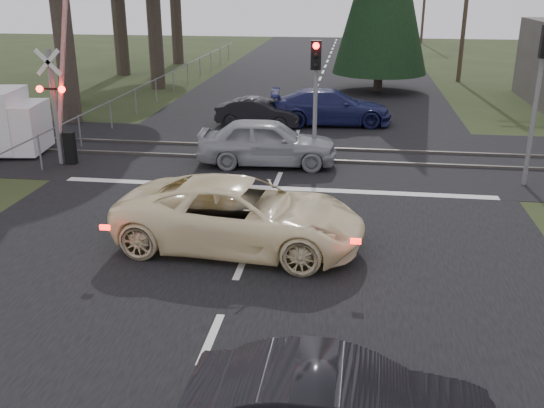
% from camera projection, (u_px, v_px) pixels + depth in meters
% --- Properties ---
extents(ground, '(120.00, 120.00, 0.00)m').
position_uv_depth(ground, '(211.00, 339.00, 10.52)').
color(ground, '#253217').
rests_on(ground, ground).
extents(road, '(14.00, 100.00, 0.01)m').
position_uv_depth(road, '(281.00, 171.00, 19.81)').
color(road, black).
rests_on(road, ground).
extents(rail_corridor, '(120.00, 8.00, 0.01)m').
position_uv_depth(rail_corridor, '(288.00, 154.00, 21.67)').
color(rail_corridor, black).
rests_on(rail_corridor, ground).
extents(stop_line, '(13.00, 0.35, 0.00)m').
position_uv_depth(stop_line, '(274.00, 188.00, 18.14)').
color(stop_line, silver).
rests_on(stop_line, ground).
extents(rail_near, '(120.00, 0.12, 0.10)m').
position_uv_depth(rail_near, '(286.00, 159.00, 20.91)').
color(rail_near, '#59544C').
rests_on(rail_near, ground).
extents(rail_far, '(120.00, 0.12, 0.10)m').
position_uv_depth(rail_far, '(291.00, 147.00, 22.40)').
color(rail_far, '#59544C').
rests_on(rail_far, ground).
extents(crossing_signal, '(1.62, 0.38, 6.96)m').
position_uv_depth(crossing_signal, '(61.00, 104.00, 19.84)').
color(crossing_signal, slate).
rests_on(crossing_signal, ground).
extents(traffic_signal_right, '(0.68, 0.48, 4.70)m').
position_uv_depth(traffic_signal_right, '(543.00, 76.00, 17.20)').
color(traffic_signal_right, slate).
rests_on(traffic_signal_right, ground).
extents(traffic_signal_center, '(0.32, 0.48, 4.10)m').
position_uv_depth(traffic_signal_center, '(316.00, 82.00, 19.34)').
color(traffic_signal_center, slate).
rests_on(traffic_signal_center, ground).
extents(utility_pole_mid, '(1.80, 0.26, 9.00)m').
position_uv_depth(utility_pole_mid, '(466.00, 1.00, 35.66)').
color(utility_pole_mid, '#4C3D2D').
rests_on(utility_pole_mid, ground).
extents(fence_left, '(0.10, 36.00, 1.20)m').
position_uv_depth(fence_left, '(166.00, 97.00, 32.43)').
color(fence_left, slate).
rests_on(fence_left, ground).
extents(cream_coupe, '(5.91, 3.11, 1.59)m').
position_uv_depth(cream_coupe, '(240.00, 215.00, 13.90)').
color(cream_coupe, '#FEECB6').
rests_on(cream_coupe, ground).
extents(silver_car, '(4.74, 2.17, 1.58)m').
position_uv_depth(silver_car, '(267.00, 142.00, 20.20)').
color(silver_car, '#94979B').
rests_on(silver_car, ground).
extents(blue_sedan, '(5.35, 2.62, 1.50)m').
position_uv_depth(blue_sedan, '(331.00, 107.00, 25.97)').
color(blue_sedan, '#1A1D4E').
rests_on(blue_sedan, ground).
extents(dark_car_far, '(3.67, 1.54, 1.18)m').
position_uv_depth(dark_car_far, '(259.00, 113.00, 25.63)').
color(dark_car_far, black).
rests_on(dark_car_far, ground).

